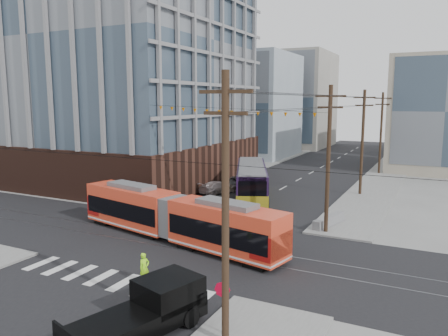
{
  "coord_description": "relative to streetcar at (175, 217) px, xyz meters",
  "views": [
    {
      "loc": [
        15.83,
        -20.78,
        9.86
      ],
      "look_at": [
        -0.39,
        11.66,
        4.27
      ],
      "focal_mm": 35.0,
      "sensor_mm": 36.0,
      "label": 1
    }
  ],
  "objects": [
    {
      "name": "parked_car_white",
      "position": [
        -4.59,
        15.68,
        -1.05
      ],
      "size": [
        3.43,
        4.91,
        1.32
      ],
      "primitive_type": "imported",
      "rotation": [
        0.0,
        0.0,
        2.76
      ],
      "color": "#BFAFAF",
      "rests_on": "ground"
    },
    {
      "name": "ground",
      "position": [
        0.72,
        -4.5,
        -1.71
      ],
      "size": [
        160.0,
        160.0,
        0.0
      ],
      "primitive_type": "plane",
      "color": "slate"
    },
    {
      "name": "bg_bldg_nw_far",
      "position": [
        -13.28,
        67.5,
        8.29
      ],
      "size": [
        16.0,
        18.0,
        20.0
      ],
      "primitive_type": "cube",
      "color": "gray",
      "rests_on": "ground"
    },
    {
      "name": "pedestrian",
      "position": [
        2.48,
        -6.89,
        -0.88
      ],
      "size": [
        0.57,
        0.7,
        1.65
      ],
      "primitive_type": "imported",
      "rotation": [
        0.0,
        0.0,
        1.23
      ],
      "color": "#A4FF1B",
      "rests_on": "ground"
    },
    {
      "name": "pickup_truck",
      "position": [
        5.64,
        -11.65,
        -0.66
      ],
      "size": [
        3.88,
        6.56,
        2.1
      ],
      "primitive_type": null,
      "rotation": [
        0.0,
        0.0,
        -0.29
      ],
      "color": "black",
      "rests_on": "ground"
    },
    {
      "name": "parked_car_grey",
      "position": [
        -4.27,
        19.6,
        -1.06
      ],
      "size": [
        3.02,
        4.99,
        1.3
      ],
      "primitive_type": "imported",
      "rotation": [
        0.0,
        0.0,
        3.34
      ],
      "color": "slate",
      "rests_on": "ground"
    },
    {
      "name": "utility_pole_near",
      "position": [
        9.22,
        -10.5,
        3.79
      ],
      "size": [
        0.3,
        0.3,
        11.0
      ],
      "primitive_type": "cylinder",
      "color": "black",
      "rests_on": "ground"
    },
    {
      "name": "parked_car_silver",
      "position": [
        -4.44,
        6.63,
        -1.01
      ],
      "size": [
        2.39,
        4.46,
        1.4
      ],
      "primitive_type": "imported",
      "rotation": [
        0.0,
        0.0,
        3.37
      ],
      "color": "#ACB2C2",
      "rests_on": "ground"
    },
    {
      "name": "city_bus",
      "position": [
        -0.11,
        14.14,
        0.13
      ],
      "size": [
        7.78,
        13.01,
        3.67
      ],
      "primitive_type": null,
      "rotation": [
        0.0,
        0.0,
        0.41
      ],
      "color": "#201030",
      "rests_on": "ground"
    },
    {
      "name": "jersey_barrier",
      "position": [
        9.02,
        8.36,
        -1.28
      ],
      "size": [
        1.94,
        4.37,
        0.85
      ],
      "primitive_type": "cube",
      "rotation": [
        0.0,
        0.0,
        -0.24
      ],
      "color": "gray",
      "rests_on": "ground"
    },
    {
      "name": "bg_bldg_ne_near",
      "position": [
        16.72,
        43.5,
        6.29
      ],
      "size": [
        14.0,
        14.0,
        16.0
      ],
      "primitive_type": "cube",
      "color": "gray",
      "rests_on": "ground"
    },
    {
      "name": "streetcar",
      "position": [
        0.0,
        0.0,
        0.0
      ],
      "size": [
        17.84,
        6.24,
        3.41
      ],
      "primitive_type": null,
      "rotation": [
        0.0,
        0.0,
        -0.22
      ],
      "color": "red",
      "rests_on": "ground"
    },
    {
      "name": "bg_bldg_nw_near",
      "position": [
        -16.28,
        47.5,
        7.29
      ],
      "size": [
        18.0,
        16.0,
        18.0
      ],
      "primitive_type": "cube",
      "color": "#8C99A5",
      "rests_on": "ground"
    },
    {
      "name": "office_building",
      "position": [
        -21.28,
        18.5,
        12.59
      ],
      "size": [
        30.0,
        25.0,
        28.6
      ],
      "primitive_type": "cube",
      "color": "#381E16",
      "rests_on": "ground"
    },
    {
      "name": "utility_pole_far",
      "position": [
        9.22,
        51.5,
        3.79
      ],
      "size": [
        0.3,
        0.3,
        11.0
      ],
      "primitive_type": "cylinder",
      "color": "black",
      "rests_on": "ground"
    },
    {
      "name": "stop_sign",
      "position": [
        8.79,
        -9.91,
        -0.59
      ],
      "size": [
        0.79,
        0.79,
        2.24
      ],
      "primitive_type": null,
      "rotation": [
        0.0,
        0.0,
        0.18
      ],
      "color": "#B80322",
      "rests_on": "ground"
    }
  ]
}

